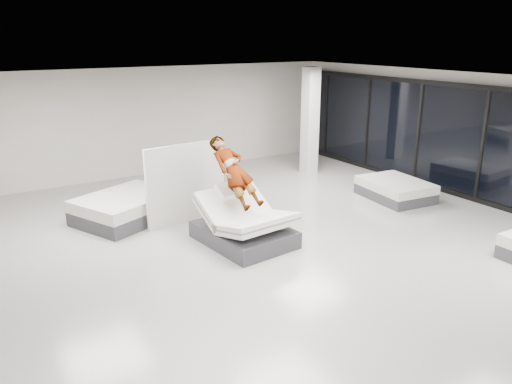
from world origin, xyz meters
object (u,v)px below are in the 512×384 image
divider_panel (186,183)px  flat_bed_right_far (395,190)px  person (235,182)px  column (310,121)px  remote (254,194)px  hero_bed (244,226)px  flat_bed_left_far (127,207)px

divider_panel → flat_bed_right_far: size_ratio=1.05×
person → column: size_ratio=0.55×
remote → divider_panel: size_ratio=0.07×
hero_bed → divider_panel: divider_panel is taller
person → column: column is taller
flat_bed_left_far → flat_bed_right_far: bearing=-18.7°
person → divider_panel: bearing=100.8°
flat_bed_left_far → column: size_ratio=0.81×
hero_bed → flat_bed_right_far: size_ratio=1.09×
flat_bed_left_far → person: bearing=-55.4°
flat_bed_right_far → flat_bed_left_far: (-6.42, 2.17, 0.05)m
person → divider_panel: (-0.43, 1.43, -0.32)m
divider_panel → person: bearing=-80.0°
remote → flat_bed_left_far: bearing=119.2°
hero_bed → remote: bearing=-3.7°
divider_panel → flat_bed_right_far: divider_panel is taller
divider_panel → flat_bed_left_far: (-1.14, 0.84, -0.61)m
flat_bed_left_far → remote: bearing=-55.0°
person → flat_bed_right_far: bearing=-4.7°
person → remote: (0.25, -0.33, -0.22)m
remote → flat_bed_right_far: (4.60, 0.43, -0.76)m
remote → column: 5.64m
flat_bed_right_far → column: bearing=96.0°
hero_bed → flat_bed_right_far: (4.82, 0.41, -0.13)m
column → flat_bed_left_far: bearing=-170.2°
hero_bed → column: bearing=39.1°
flat_bed_left_far → column: 6.30m
person → flat_bed_left_far: (-1.56, 2.27, -0.93)m
remote → flat_bed_left_far: 3.25m
hero_bed → flat_bed_right_far: 4.84m
flat_bed_right_far → flat_bed_left_far: bearing=161.3°
remote → divider_panel: (-0.68, 1.76, -0.10)m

